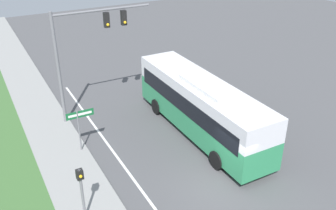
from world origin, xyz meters
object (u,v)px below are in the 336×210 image
at_px(bus, 201,104).
at_px(pedestrian_signal, 81,186).
at_px(signal_gantry, 85,43).
at_px(street_sign, 80,122).

xyz_separation_m(bus, pedestrian_signal, (-8.33, -3.69, -0.13)).
bearing_deg(pedestrian_signal, bus, 23.91).
relative_size(signal_gantry, pedestrian_signal, 2.67).
bearing_deg(street_sign, signal_gantry, 64.13).
distance_m(bus, signal_gantry, 7.82).
height_order(bus, pedestrian_signal, bus).
bearing_deg(bus, street_sign, 167.84).
xyz_separation_m(bus, street_sign, (-6.83, 1.47, -0.11)).
relative_size(bus, signal_gantry, 1.56).
xyz_separation_m(signal_gantry, street_sign, (-1.76, -3.64, -3.16)).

